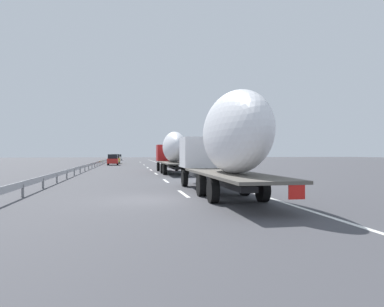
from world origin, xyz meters
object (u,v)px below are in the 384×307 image
(car_red_compact, at_px, (113,160))
(car_white_van, at_px, (119,157))
(car_yellow_coupe, at_px, (116,159))
(truck_lead, at_px, (173,150))
(truck_trailing, at_px, (226,141))
(road_sign, at_px, (181,152))

(car_red_compact, bearing_deg, car_white_van, 0.14)
(car_red_compact, bearing_deg, car_yellow_coupe, -0.66)
(car_white_van, bearing_deg, truck_lead, -173.99)
(car_white_van, bearing_deg, truck_trailing, -175.34)
(car_yellow_coupe, distance_m, car_red_compact, 10.33)
(truck_lead, bearing_deg, car_white_van, 6.01)
(truck_trailing, height_order, car_yellow_coupe, truck_trailing)
(truck_trailing, height_order, road_sign, truck_trailing)
(truck_lead, bearing_deg, truck_trailing, 180.00)
(car_white_van, xyz_separation_m, car_red_compact, (-43.06, -0.11, 0.04))
(car_yellow_coupe, xyz_separation_m, car_white_van, (32.73, 0.23, -0.04))
(truck_lead, distance_m, car_yellow_coupe, 38.26)
(truck_trailing, relative_size, car_white_van, 3.17)
(car_yellow_coupe, xyz_separation_m, car_red_compact, (-10.33, 0.12, 0.00))
(truck_lead, relative_size, car_white_van, 3.14)
(truck_lead, height_order, truck_trailing, truck_trailing)
(truck_lead, distance_m, car_red_compact, 28.22)
(car_red_compact, bearing_deg, truck_trailing, -171.30)
(car_white_van, xyz_separation_m, road_sign, (-55.39, -10.50, 1.31))
(truck_lead, height_order, road_sign, truck_lead)
(car_red_compact, bearing_deg, truck_lead, -165.01)
(truck_lead, height_order, car_red_compact, truck_lead)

